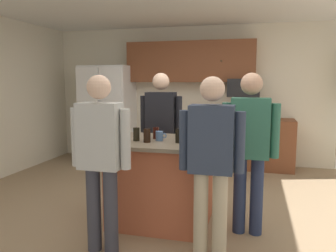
{
  "coord_description": "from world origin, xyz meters",
  "views": [
    {
      "loc": [
        0.82,
        -3.69,
        1.57
      ],
      "look_at": [
        -0.17,
        0.08,
        1.05
      ],
      "focal_mm": 35.93,
      "sensor_mm": 36.0,
      "label": 1
    }
  ],
  "objects_px": {
    "refrigerator": "(108,114)",
    "person_elder_center": "(250,143)",
    "mug_ceramic_white": "(160,136)",
    "person_guest_left": "(161,127)",
    "glass_pilsner": "(147,136)",
    "microwave_over_range": "(244,88)",
    "glass_stout_tall": "(179,136)",
    "person_guest_right": "(211,156)",
    "glass_dark_ale": "(136,134)",
    "kitchen_island": "(161,181)",
    "glass_short_whisky": "(156,133)",
    "person_host_foreground": "(101,153)",
    "tumbler_amber": "(181,134)"
  },
  "relations": [
    {
      "from": "microwave_over_range",
      "to": "glass_dark_ale",
      "type": "bearing_deg",
      "value": -109.65
    },
    {
      "from": "person_guest_left",
      "to": "person_elder_center",
      "type": "bearing_deg",
      "value": 38.82
    },
    {
      "from": "microwave_over_range",
      "to": "mug_ceramic_white",
      "type": "distance_m",
      "value": 2.91
    },
    {
      "from": "mug_ceramic_white",
      "to": "glass_dark_ale",
      "type": "bearing_deg",
      "value": -164.25
    },
    {
      "from": "microwave_over_range",
      "to": "glass_stout_tall",
      "type": "relative_size",
      "value": 3.9
    },
    {
      "from": "person_guest_right",
      "to": "tumbler_amber",
      "type": "xyz_separation_m",
      "value": [
        -0.41,
        0.66,
        0.07
      ]
    },
    {
      "from": "glass_stout_tall",
      "to": "person_guest_left",
      "type": "bearing_deg",
      "value": 116.36
    },
    {
      "from": "refrigerator",
      "to": "mug_ceramic_white",
      "type": "bearing_deg",
      "value": -55.36
    },
    {
      "from": "person_elder_center",
      "to": "glass_dark_ale",
      "type": "distance_m",
      "value": 1.19
    },
    {
      "from": "person_host_foreground",
      "to": "person_guest_right",
      "type": "distance_m",
      "value": 0.99
    },
    {
      "from": "person_host_foreground",
      "to": "glass_stout_tall",
      "type": "xyz_separation_m",
      "value": [
        0.57,
        0.65,
        0.07
      ]
    },
    {
      "from": "microwave_over_range",
      "to": "person_host_foreground",
      "type": "bearing_deg",
      "value": -107.8
    },
    {
      "from": "kitchen_island",
      "to": "microwave_over_range",
      "type": "bearing_deg",
      "value": 74.26
    },
    {
      "from": "refrigerator",
      "to": "person_elder_center",
      "type": "distance_m",
      "value": 3.83
    },
    {
      "from": "person_guest_right",
      "to": "mug_ceramic_white",
      "type": "distance_m",
      "value": 0.85
    },
    {
      "from": "person_elder_center",
      "to": "glass_dark_ale",
      "type": "relative_size",
      "value": 11.54
    },
    {
      "from": "person_guest_left",
      "to": "glass_dark_ale",
      "type": "xyz_separation_m",
      "value": [
        -0.02,
        -0.9,
        0.04
      ]
    },
    {
      "from": "person_guest_left",
      "to": "person_elder_center",
      "type": "distance_m",
      "value": 1.43
    },
    {
      "from": "glass_pilsner",
      "to": "glass_short_whisky",
      "type": "bearing_deg",
      "value": 83.74
    },
    {
      "from": "refrigerator",
      "to": "glass_dark_ale",
      "type": "height_order",
      "value": "refrigerator"
    },
    {
      "from": "glass_pilsner",
      "to": "refrigerator",
      "type": "bearing_deg",
      "value": 121.94
    },
    {
      "from": "glass_short_whisky",
      "to": "glass_pilsner",
      "type": "bearing_deg",
      "value": -96.26
    },
    {
      "from": "microwave_over_range",
      "to": "mug_ceramic_white",
      "type": "bearing_deg",
      "value": -105.59
    },
    {
      "from": "person_guest_right",
      "to": "person_elder_center",
      "type": "distance_m",
      "value": 0.65
    },
    {
      "from": "person_guest_right",
      "to": "mug_ceramic_white",
      "type": "height_order",
      "value": "person_guest_right"
    },
    {
      "from": "person_elder_center",
      "to": "glass_pilsner",
      "type": "height_order",
      "value": "person_elder_center"
    },
    {
      "from": "tumbler_amber",
      "to": "refrigerator",
      "type": "bearing_deg",
      "value": 128.78
    },
    {
      "from": "microwave_over_range",
      "to": "tumbler_amber",
      "type": "xyz_separation_m",
      "value": [
        -0.55,
        -2.67,
        -0.45
      ]
    },
    {
      "from": "glass_dark_ale",
      "to": "glass_short_whisky",
      "type": "bearing_deg",
      "value": 47.7
    },
    {
      "from": "person_elder_center",
      "to": "glass_short_whisky",
      "type": "xyz_separation_m",
      "value": [
        -1.02,
        0.11,
        0.05
      ]
    },
    {
      "from": "person_guest_right",
      "to": "microwave_over_range",
      "type": "bearing_deg",
      "value": -48.25
    },
    {
      "from": "person_guest_left",
      "to": "glass_stout_tall",
      "type": "distance_m",
      "value": 1.01
    },
    {
      "from": "microwave_over_range",
      "to": "kitchen_island",
      "type": "height_order",
      "value": "microwave_over_range"
    },
    {
      "from": "person_elder_center",
      "to": "refrigerator",
      "type": "bearing_deg",
      "value": -41.49
    },
    {
      "from": "refrigerator",
      "to": "glass_pilsner",
      "type": "distance_m",
      "value": 3.27
    },
    {
      "from": "person_guest_left",
      "to": "glass_pilsner",
      "type": "bearing_deg",
      "value": -8.76
    },
    {
      "from": "kitchen_island",
      "to": "glass_short_whisky",
      "type": "distance_m",
      "value": 0.54
    },
    {
      "from": "glass_short_whisky",
      "to": "glass_pilsner",
      "type": "xyz_separation_m",
      "value": [
        -0.03,
        -0.24,
        0.01
      ]
    },
    {
      "from": "kitchen_island",
      "to": "glass_short_whisky",
      "type": "bearing_deg",
      "value": 138.1
    },
    {
      "from": "glass_stout_tall",
      "to": "tumbler_amber",
      "type": "relative_size",
      "value": 1.16
    },
    {
      "from": "glass_dark_ale",
      "to": "mug_ceramic_white",
      "type": "bearing_deg",
      "value": 15.75
    },
    {
      "from": "person_guest_left",
      "to": "mug_ceramic_white",
      "type": "height_order",
      "value": "person_guest_left"
    },
    {
      "from": "tumbler_amber",
      "to": "microwave_over_range",
      "type": "bearing_deg",
      "value": 78.31
    },
    {
      "from": "glass_pilsner",
      "to": "kitchen_island",
      "type": "bearing_deg",
      "value": 57.46
    },
    {
      "from": "glass_short_whisky",
      "to": "glass_stout_tall",
      "type": "xyz_separation_m",
      "value": [
        0.3,
        -0.18,
        0.01
      ]
    },
    {
      "from": "person_host_foreground",
      "to": "glass_dark_ale",
      "type": "relative_size",
      "value": 11.35
    },
    {
      "from": "person_elder_center",
      "to": "mug_ceramic_white",
      "type": "xyz_separation_m",
      "value": [
        -0.94,
        -0.01,
        0.03
      ]
    },
    {
      "from": "glass_short_whisky",
      "to": "tumbler_amber",
      "type": "xyz_separation_m",
      "value": [
        0.3,
        -0.02,
        -0.0
      ]
    },
    {
      "from": "glass_pilsner",
      "to": "glass_dark_ale",
      "type": "bearing_deg",
      "value": 157.9
    },
    {
      "from": "tumbler_amber",
      "to": "person_guest_left",
      "type": "bearing_deg",
      "value": 120.9
    }
  ]
}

